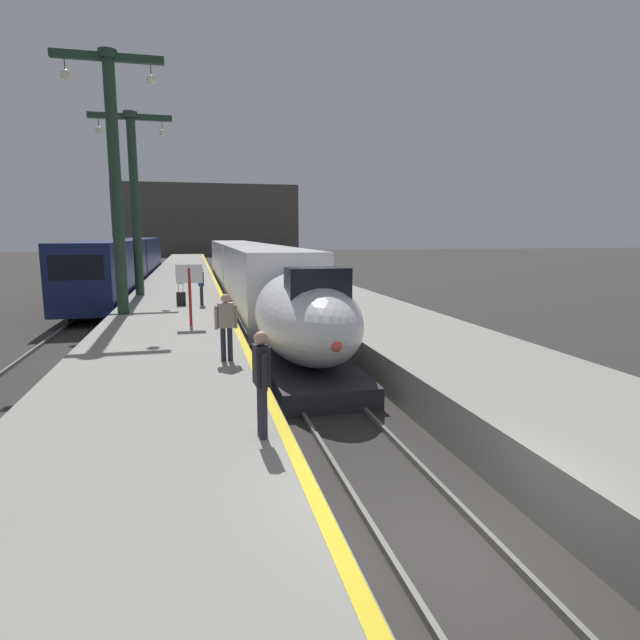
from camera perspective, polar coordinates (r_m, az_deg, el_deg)
name	(u,v)px	position (r m, az deg, el deg)	size (l,w,h in m)	color
ground_plane	(444,554)	(7.79, 13.35, -23.60)	(260.00, 260.00, 0.00)	#33302D
platform_left	(178,299)	(30.77, -15.20, 2.17)	(4.80, 110.00, 1.05)	gray
platform_right	(317,296)	(31.57, -0.34, 2.68)	(4.80, 110.00, 1.05)	gray
platform_left_safety_stripe	(219,289)	(30.72, -10.98, 3.31)	(0.20, 107.80, 0.01)	yellow
rail_main_left	(233,300)	(33.62, -9.41, 2.16)	(0.08, 110.00, 0.12)	slate
rail_main_right	(257,299)	(33.76, -6.87, 2.25)	(0.08, 110.00, 0.12)	slate
rail_secondary_left	(97,304)	(34.03, -23.14, 1.62)	(0.08, 110.00, 0.12)	slate
rail_secondary_right	(123,303)	(33.81, -20.64, 1.73)	(0.08, 110.00, 0.12)	slate
highspeed_train_main	(250,274)	(30.13, -7.60, 4.95)	(2.92, 38.41, 3.60)	silver
regional_train_adjacent	(127,261)	(43.16, -20.26, 6.04)	(2.85, 36.60, 3.80)	#141E4C
station_column_mid	(114,161)	(22.22, -21.51, 15.78)	(4.00, 0.68, 9.85)	#1E3828
station_column_far	(134,187)	(28.91, -19.59, 13.50)	(4.00, 0.68, 9.14)	#1E3828
passenger_near_edge	(201,283)	(24.00, -12.82, 3.96)	(0.26, 0.57, 1.69)	#23232D
passenger_mid_platform	(226,322)	(13.20, -10.20, -0.22)	(0.57, 0.27, 1.69)	#23232D
passenger_far_waiting	(262,376)	(8.17, -6.39, -6.05)	(0.25, 0.57, 1.69)	#23232D
rolling_suitcase	(181,299)	(24.09, -14.89, 2.26)	(0.40, 0.22, 0.98)	black
departure_info_board	(189,282)	(18.62, -14.04, 4.01)	(0.90, 0.10, 2.12)	maroon
terminus_back_wall	(209,220)	(107.86, -12.05, 10.65)	(36.00, 2.00, 14.00)	#4C4742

